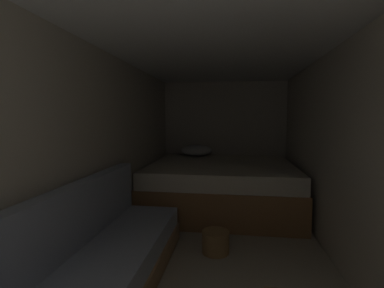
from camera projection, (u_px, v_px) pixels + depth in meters
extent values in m
plane|color=#B2A893|center=(213.00, 266.00, 2.60)|extent=(7.52, 7.52, 0.00)
cube|color=beige|center=(224.00, 137.00, 5.25)|extent=(2.32, 0.05, 2.02)
cube|color=beige|center=(94.00, 155.00, 2.67)|extent=(0.05, 5.52, 2.02)
cube|color=beige|center=(351.00, 160.00, 2.34)|extent=(0.05, 5.52, 2.02)
cube|color=white|center=(215.00, 37.00, 2.41)|extent=(2.32, 5.52, 0.05)
cube|color=olive|center=(221.00, 193.00, 4.28)|extent=(2.10, 1.97, 0.47)
cube|color=beige|center=(221.00, 170.00, 4.24)|extent=(2.06, 1.93, 0.22)
ellipsoid|color=white|center=(197.00, 150.00, 5.05)|extent=(0.55, 0.34, 0.20)
cube|color=#99A3B7|center=(38.00, 238.00, 1.77)|extent=(0.12, 2.95, 0.49)
cylinder|color=olive|center=(216.00, 242.00, 2.85)|extent=(0.27, 0.27, 0.22)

